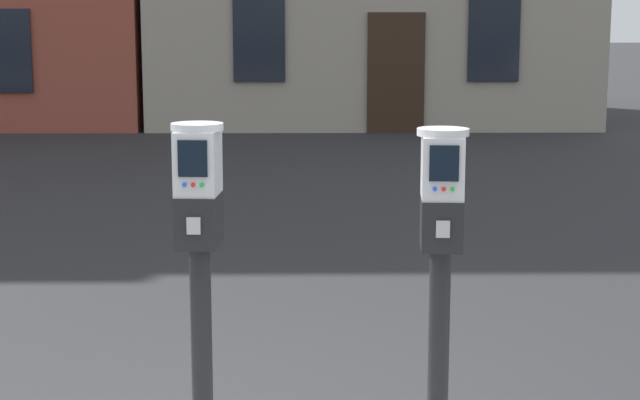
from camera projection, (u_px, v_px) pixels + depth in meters
The scene contains 2 objects.
parking_meter_near_kerb at pixel (199, 231), 4.33m from camera, with size 0.23×0.26×1.45m.
parking_meter_twin_adjacent at pixel (441, 234), 4.35m from camera, with size 0.23×0.26×1.42m.
Camera 1 is at (0.13, -4.47, 2.01)m, focal length 58.48 mm.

